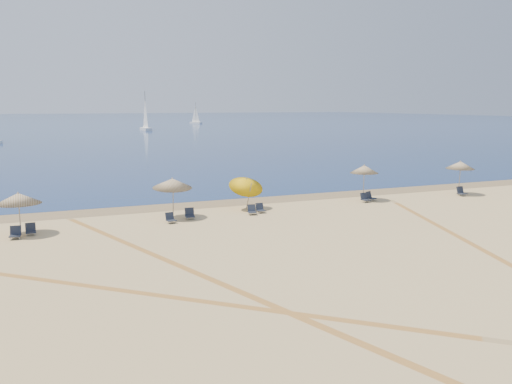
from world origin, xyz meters
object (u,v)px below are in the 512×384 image
Objects in this scene: umbrella_5 at (460,165)px; chair_4 at (190,214)px; umbrella_2 at (172,183)px; umbrella_3 at (246,183)px; chair_2 at (31,230)px; chair_3 at (170,218)px; chair_6 at (260,209)px; sailboat_2 at (196,117)px; chair_1 at (15,233)px; chair_9 at (461,192)px; sailboat_1 at (145,119)px; chair_8 at (370,197)px; chair_7 at (365,198)px; umbrella_4 at (364,169)px; chair_5 at (252,210)px; umbrella_1 at (18,198)px.

chair_4 is at bearing -177.74° from umbrella_5.
umbrella_2 is 5.02m from umbrella_3.
chair_2 is 0.93× the size of chair_3.
chair_6 is 0.08× the size of sailboat_2.
chair_2 is at bearing -168.30° from chair_4.
chair_3 is 5.89m from chair_6.
chair_9 is (29.98, 1.54, 0.02)m from chair_1.
sailboat_1 reaches higher than chair_6.
umbrella_5 is at bearing -90.98° from sailboat_1.
sailboat_1 is at bearing 88.39° from chair_4.
chair_8 is 109.39m from sailboat_1.
chair_9 reaches higher than chair_2.
chair_4 is 12.65m from chair_7.
chair_1 is (-8.45, -1.81, -1.81)m from umbrella_2.
umbrella_4 is 13.12m from chair_4.
sailboat_1 is (17.35, 110.38, 2.80)m from chair_4.
chair_1 is at bearing 162.37° from chair_8.
umbrella_4 is 3.70× the size of chair_4.
chair_8 is (22.61, 2.34, 0.00)m from chair_1.
chair_9 is (7.77, -1.09, -1.91)m from umbrella_4.
chair_6 is at bearing -69.16° from umbrella_3.
sailboat_2 is (39.39, 155.04, 2.04)m from chair_5.
umbrella_2 is 21.60m from chair_9.
umbrella_2 is at bearing 7.12° from umbrella_1.
umbrella_3 is 9.32m from chair_8.
umbrella_4 is 22.45m from chair_1.
sailboat_2 is at bearing 74.89° from chair_6.
umbrella_4 is at bearing 0.36° from umbrella_3.
chair_7 is (8.07, 0.65, 0.02)m from chair_6.
chair_6 is 8.10m from chair_7.
umbrella_3 reaches higher than umbrella_1.
chair_7 is 0.06× the size of sailboat_1.
chair_4 is 1.10× the size of chair_7.
chair_8 is (-7.60, 0.29, -1.93)m from umbrella_5.
umbrella_3 is at bearing 154.98° from chair_8.
umbrella_1 is 3.39× the size of chair_1.
umbrella_3 is 3.66× the size of chair_9.
umbrella_4 is (21.99, 1.85, 0.30)m from umbrella_1.
umbrella_5 is at bearing 10.56° from chair_1.
chair_3 reaches higher than chair_6.
chair_6 is at bearing -177.62° from umbrella_5.
sailboat_2 is at bearing 78.06° from chair_1.
umbrella_5 reaches higher than chair_3.
umbrella_3 reaches higher than chair_5.
chair_2 is 13.19m from chair_6.
chair_4 is 111.78m from sailboat_1.
chair_9 is at bearing 1.46° from umbrella_1.
umbrella_2 is at bearing -176.58° from umbrella_4.
chair_7 is at bearing 3.27° from umbrella_1.
chair_6 is at bearing -176.81° from chair_7.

